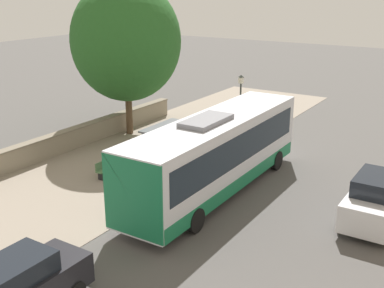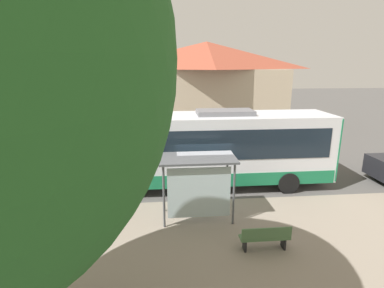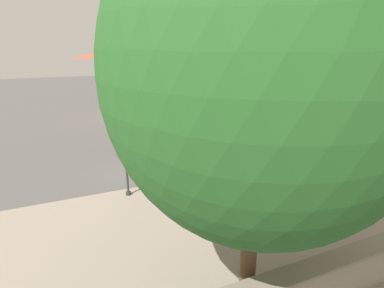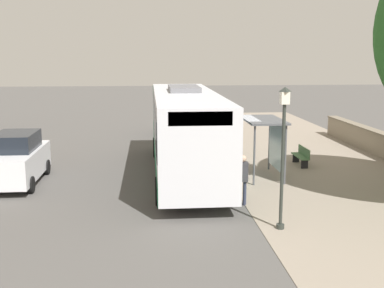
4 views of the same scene
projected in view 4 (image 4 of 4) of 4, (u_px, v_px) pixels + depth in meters
name	position (u px, v px, depth m)	size (l,w,h in m)	color
ground_plane	(225.00, 175.00, 20.83)	(120.00, 120.00, 0.00)	#514F4C
sidewalk_plaza	(326.00, 172.00, 21.22)	(9.00, 44.00, 0.02)	gray
bus	(186.00, 130.00, 20.58)	(2.75, 12.06, 3.77)	silver
bus_shelter	(266.00, 130.00, 20.11)	(1.55, 2.87, 2.50)	#515459
pedestrian	(243.00, 176.00, 16.47)	(0.34, 0.24, 1.77)	#2D3347
bench	(301.00, 156.00, 22.49)	(0.40, 1.62, 0.88)	#4C7247
street_lamp_near	(283.00, 147.00, 13.92)	(0.28, 0.28, 4.24)	#2D332D
parked_car_behind_bus	(179.00, 120.00, 31.36)	(1.83, 4.42, 1.91)	black
parked_car_far_lane	(16.00, 159.00, 19.31)	(1.95, 4.46, 2.06)	silver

